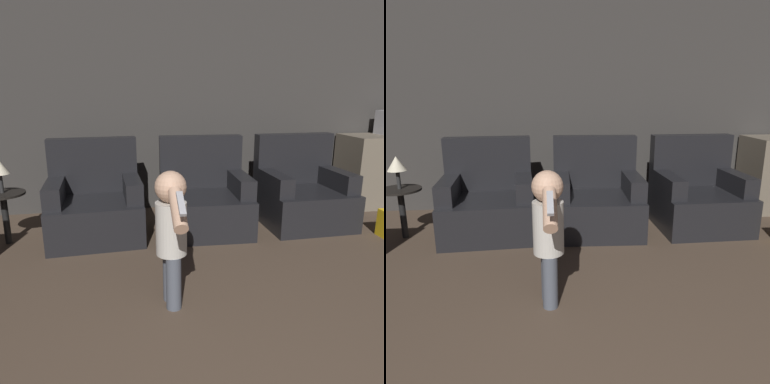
# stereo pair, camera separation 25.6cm
# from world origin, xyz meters

# --- Properties ---
(wall_back) EXTENTS (8.40, 0.05, 2.60)m
(wall_back) POSITION_xyz_m (0.00, 4.50, 1.30)
(wall_back) COLOR #33302D
(wall_back) RESTS_ON ground_plane
(armchair_left) EXTENTS (0.94, 0.88, 0.96)m
(armchair_left) POSITION_xyz_m (-1.01, 3.63, 0.32)
(armchair_left) COLOR black
(armchair_left) RESTS_ON ground_plane
(armchair_middle) EXTENTS (0.93, 0.87, 0.96)m
(armchair_middle) POSITION_xyz_m (0.10, 3.63, 0.32)
(armchair_middle) COLOR black
(armchair_middle) RESTS_ON ground_plane
(armchair_right) EXTENTS (0.91, 0.85, 0.96)m
(armchair_right) POSITION_xyz_m (1.21, 3.63, 0.32)
(armchair_right) COLOR black
(armchair_right) RESTS_ON ground_plane
(person_toddler) EXTENTS (0.21, 0.64, 0.94)m
(person_toddler) POSITION_xyz_m (-0.42, 2.22, 0.55)
(person_toddler) COLOR #474C56
(person_toddler) RESTS_ON ground_plane
(side_table) EXTENTS (0.40, 0.40, 0.50)m
(side_table) POSITION_xyz_m (-1.84, 3.57, 0.41)
(side_table) COLOR black
(side_table) RESTS_ON ground_plane
(lamp) EXTENTS (0.18, 0.18, 0.32)m
(lamp) POSITION_xyz_m (-1.84, 3.57, 0.75)
(lamp) COLOR #262626
(lamp) RESTS_ON side_table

